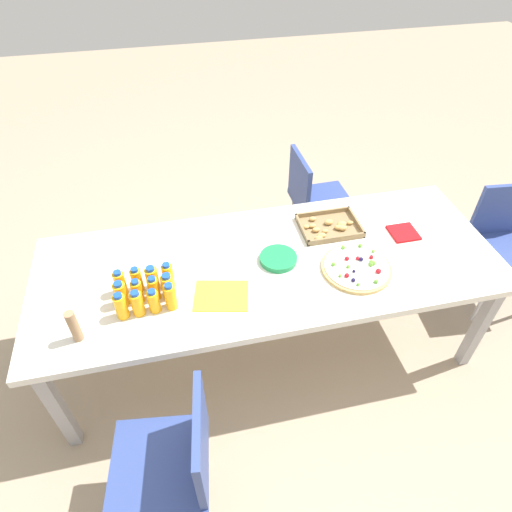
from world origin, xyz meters
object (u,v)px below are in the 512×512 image
(juice_bottle_2, at_px, (154,301))
(juice_bottle_10, at_px, (152,279))
(chair_far_right, at_px, (314,197))
(snack_tray, at_px, (329,227))
(party_table, at_px, (269,269))
(juice_bottle_7, at_px, (168,286))
(juice_bottle_3, at_px, (170,297))
(chair_near_left, at_px, (175,458))
(juice_bottle_5, at_px, (137,291))
(juice_bottle_8, at_px, (120,283))
(juice_bottle_4, at_px, (121,294))
(juice_bottle_1, at_px, (137,303))
(juice_bottle_11, at_px, (168,275))
(juice_bottle_6, at_px, (154,289))
(fruit_pizza, at_px, (357,268))
(juice_bottle_0, at_px, (121,306))
(napkin_stack, at_px, (403,233))
(cardboard_tube, at_px, (74,326))
(chair_end, at_px, (505,239))
(plate_stack, at_px, (278,259))
(juice_bottle_9, at_px, (137,280))
(paper_folder, at_px, (221,296))

(juice_bottle_2, bearing_deg, juice_bottle_10, 89.60)
(chair_far_right, bearing_deg, snack_tray, -13.33)
(party_table, bearing_deg, juice_bottle_7, -166.54)
(juice_bottle_3, bearing_deg, chair_near_left, -96.27)
(chair_far_right, xyz_separation_m, juice_bottle_2, (-1.13, -1.00, 0.28))
(juice_bottle_5, height_order, juice_bottle_8, juice_bottle_8)
(party_table, xyz_separation_m, chair_far_right, (0.53, 0.80, -0.16))
(juice_bottle_4, bearing_deg, chair_far_right, 36.20)
(party_table, xyz_separation_m, juice_bottle_1, (-0.67, -0.20, 0.12))
(juice_bottle_8, bearing_deg, chair_far_right, 33.86)
(juice_bottle_11, bearing_deg, juice_bottle_6, -136.30)
(snack_tray, bearing_deg, fruit_pizza, -85.68)
(juice_bottle_0, relative_size, fruit_pizza, 0.41)
(chair_near_left, distance_m, napkin_stack, 1.65)
(juice_bottle_2, relative_size, juice_bottle_11, 0.91)
(chair_near_left, bearing_deg, juice_bottle_4, 20.64)
(cardboard_tube, bearing_deg, juice_bottle_3, 12.74)
(juice_bottle_0, bearing_deg, party_table, 15.41)
(juice_bottle_0, xyz_separation_m, juice_bottle_11, (0.22, 0.15, -0.00))
(party_table, bearing_deg, chair_near_left, -125.92)
(party_table, bearing_deg, juice_bottle_1, -163.26)
(juice_bottle_6, height_order, snack_tray, juice_bottle_6)
(chair_end, bearing_deg, juice_bottle_6, 11.89)
(plate_stack, bearing_deg, snack_tray, 29.17)
(cardboard_tube, bearing_deg, juice_bottle_7, 22.04)
(juice_bottle_4, distance_m, juice_bottle_9, 0.11)
(chair_far_right, height_order, snack_tray, chair_far_right)
(juice_bottle_7, bearing_deg, fruit_pizza, -1.54)
(juice_bottle_3, bearing_deg, fruit_pizza, 2.81)
(juice_bottle_2, xyz_separation_m, juice_bottle_8, (-0.15, 0.15, 0.01))
(juice_bottle_5, bearing_deg, juice_bottle_1, -90.84)
(juice_bottle_7, xyz_separation_m, juice_bottle_11, (0.01, 0.07, 0.00))
(napkin_stack, bearing_deg, party_table, -175.55)
(chair_near_left, height_order, juice_bottle_6, juice_bottle_6)
(juice_bottle_3, xyz_separation_m, juice_bottle_8, (-0.23, 0.15, -0.00))
(juice_bottle_6, relative_size, cardboard_tube, 0.81)
(chair_end, relative_size, juice_bottle_7, 5.78)
(juice_bottle_0, height_order, juice_bottle_11, juice_bottle_0)
(juice_bottle_4, distance_m, plate_stack, 0.81)
(juice_bottle_5, relative_size, juice_bottle_10, 0.96)
(juice_bottle_10, relative_size, paper_folder, 0.55)
(plate_stack, bearing_deg, chair_end, 3.96)
(juice_bottle_6, height_order, plate_stack, juice_bottle_6)
(party_table, bearing_deg, cardboard_tube, -162.68)
(chair_end, bearing_deg, juice_bottle_10, 10.16)
(juice_bottle_3, xyz_separation_m, napkin_stack, (1.32, 0.26, -0.06))
(juice_bottle_1, height_order, juice_bottle_11, juice_bottle_11)
(juice_bottle_5, xyz_separation_m, snack_tray, (1.07, 0.32, -0.05))
(party_table, distance_m, juice_bottle_7, 0.56)
(chair_near_left, relative_size, juice_bottle_11, 5.71)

